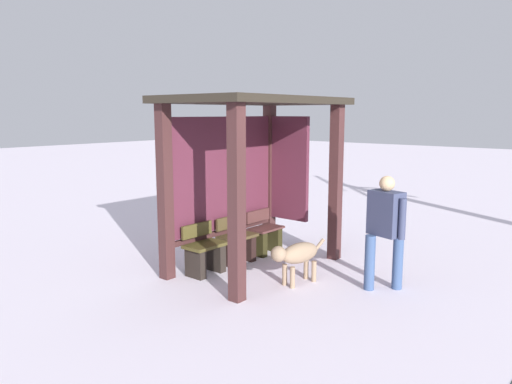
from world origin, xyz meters
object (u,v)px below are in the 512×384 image
(dog, at_px, (297,255))
(bench_left_inside, at_px, (205,254))
(person_walking, at_px, (385,224))
(bench_center_inside, at_px, (237,244))
(bus_shelter, at_px, (250,147))
(bench_right_inside, at_px, (265,236))

(dog, bearing_deg, bench_left_inside, 110.98)
(person_walking, bearing_deg, bench_center_inside, 99.25)
(bench_left_inside, height_order, bench_center_inside, bench_left_inside)
(bench_center_inside, relative_size, dog, 0.75)
(dog, bearing_deg, bench_center_inside, 80.85)
(bench_left_inside, bearing_deg, bench_center_inside, 0.02)
(dog, bearing_deg, bus_shelter, 74.23)
(bench_right_inside, distance_m, dog, 1.61)
(bench_center_inside, bearing_deg, dog, -99.15)
(dog, bearing_deg, bench_right_inside, 54.80)
(bench_left_inside, height_order, person_walking, person_walking)
(bus_shelter, height_order, dog, bus_shelter)
(bench_center_inside, distance_m, person_walking, 2.44)
(person_walking, height_order, dog, person_walking)
(bench_right_inside, bearing_deg, person_walking, -98.15)
(bench_left_inside, height_order, dog, bench_left_inside)
(dog, bearing_deg, person_walking, -59.92)
(bus_shelter, height_order, bench_left_inside, bus_shelter)
(person_walking, bearing_deg, dog, 120.08)
(bus_shelter, height_order, bench_right_inside, bus_shelter)
(bench_left_inside, bearing_deg, person_walking, -64.86)
(person_walking, distance_m, dog, 1.27)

